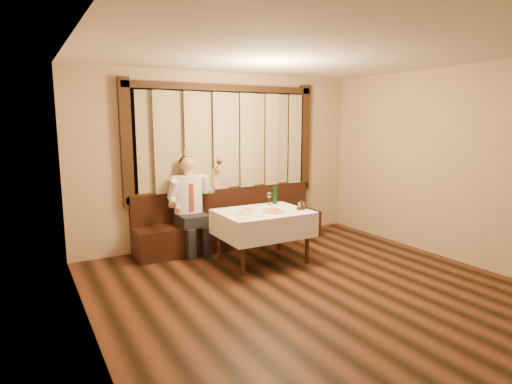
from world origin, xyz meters
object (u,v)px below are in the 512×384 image
dining_table (263,218)px  seated_man (190,198)px  pasta_red (247,209)px  pasta_cream (245,211)px  banquette (232,226)px  pizza (274,211)px  cruet_caddy (301,207)px  green_bottle (275,195)px

dining_table → seated_man: 1.21m
pasta_red → pasta_cream: pasta_cream is taller
pasta_red → pasta_cream: size_ratio=0.97×
banquette → pizza: banquette is taller
banquette → cruet_caddy: bearing=-67.0°
pizza → pasta_cream: bearing=165.1°
seated_man → banquette: bearing=7.0°
seated_man → pizza: bearing=-52.8°
pizza → pasta_cream: size_ratio=1.19×
green_bottle → seated_man: 1.30m
banquette → seated_man: seated_man is taller
dining_table → pasta_cream: 0.35m
dining_table → green_bottle: size_ratio=3.96×
pizza → pasta_red: bearing=146.1°
pizza → green_bottle: green_bottle is taller
banquette → pizza: (0.08, -1.18, 0.46)m
banquette → pasta_red: size_ratio=12.03×
banquette → pizza: 1.27m
banquette → seated_man: 0.93m
pasta_cream → seated_man: seated_man is taller
pizza → banquette: bearing=94.1°
cruet_caddy → banquette: bearing=118.0°
banquette → seated_man: bearing=-173.0°
pizza → cruet_caddy: 0.44m
banquette → pasta_red: banquette is taller
pasta_red → cruet_caddy: 0.79m
pasta_red → seated_man: 1.02m
seated_man → cruet_caddy: bearing=-42.0°
seated_man → pasta_cream: bearing=-66.6°
green_bottle → cruet_caddy: size_ratio=2.45×
pasta_cream → cruet_caddy: (0.84, -0.16, 0.01)m
cruet_caddy → seated_man: bearing=142.9°
pizza → seated_man: bearing=127.2°
pasta_red → seated_man: bearing=120.5°
dining_table → pasta_red: 0.27m
pasta_cream → pizza: bearing=-14.9°
dining_table → cruet_caddy: 0.58m
banquette → pasta_red: (-0.22, -0.97, 0.48)m
dining_table → seated_man: size_ratio=0.85×
green_bottle → banquette: bearing=122.3°
pizza → cruet_caddy: size_ratio=2.47×
banquette → seated_man: size_ratio=2.13×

